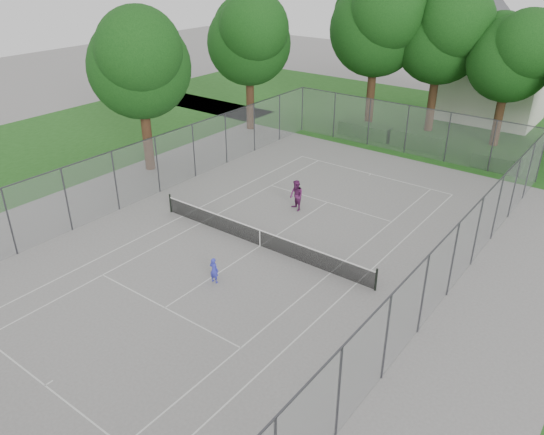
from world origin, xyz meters
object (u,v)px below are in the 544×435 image
Objects in this scene: tennis_net at (260,237)px; house at (494,70)px; girl_player at (214,270)px; woman_player at (296,196)px.

house is at bearing 86.27° from tennis_net.
house is 33.46m from girl_player.
woman_player is at bearing 101.46° from tennis_net.
girl_player is at bearing -56.49° from woman_player.
house is 8.36× the size of girl_player.
house is at bearing 108.31° from woman_player.
woman_player is (-2.84, -25.02, -3.25)m from house.
woman_player reaches higher than girl_player.
house is (1.93, 29.51, 3.63)m from tennis_net.
girl_player is 8.32m from woman_player.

